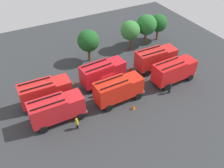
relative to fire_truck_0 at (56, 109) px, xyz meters
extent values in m
plane|color=#2D3033|center=(9.11, 2.04, -2.15)|extent=(55.74, 55.74, 0.00)
cube|color=red|center=(2.45, 0.00, -0.05)|extent=(2.20, 2.50, 2.60)
cube|color=#8C9EAD|center=(3.50, 0.00, 0.26)|extent=(0.08, 2.13, 1.46)
cube|color=red|center=(-1.05, 0.00, 0.10)|extent=(4.80, 2.51, 2.90)
cube|color=black|center=(-1.05, 0.69, 1.67)|extent=(4.32, 0.13, 0.12)
cube|color=black|center=(-1.05, -0.69, 1.67)|extent=(4.32, 0.13, 0.12)
cube|color=silver|center=(3.65, 0.00, -1.20)|extent=(0.20, 2.38, 0.28)
cylinder|color=black|center=(2.65, 1.20, -1.60)|extent=(1.10, 0.35, 1.10)
cylinder|color=black|center=(2.65, -1.20, -1.60)|extent=(1.10, 0.35, 1.10)
cylinder|color=black|center=(-2.25, 1.20, -1.60)|extent=(1.10, 0.35, 1.10)
cylinder|color=black|center=(-2.25, -1.20, -1.60)|extent=(1.10, 0.35, 1.10)
cube|color=red|center=(11.38, -0.14, -0.05)|extent=(2.30, 2.58, 2.60)
cube|color=#8C9EAD|center=(12.43, -0.10, 0.26)|extent=(0.16, 2.13, 1.46)
cube|color=red|center=(7.88, -0.27, 0.10)|extent=(4.89, 2.69, 2.90)
cube|color=black|center=(7.86, 0.41, 1.67)|extent=(4.32, 0.29, 0.12)
cube|color=black|center=(7.91, -0.96, 1.67)|extent=(4.32, 0.29, 0.12)
cube|color=silver|center=(12.58, -0.09, -1.20)|extent=(0.29, 2.38, 0.28)
cylinder|color=black|center=(11.53, 1.07, -1.60)|extent=(1.11, 0.39, 1.10)
cylinder|color=black|center=(11.63, -1.33, -1.60)|extent=(1.11, 0.39, 1.10)
cylinder|color=black|center=(6.64, 0.88, -1.60)|extent=(1.11, 0.39, 1.10)
cylinder|color=black|center=(6.73, -1.52, -1.60)|extent=(1.11, 0.39, 1.10)
cube|color=red|center=(21.14, -0.15, -0.05)|extent=(2.32, 2.61, 2.60)
cube|color=#8C9EAD|center=(22.19, -0.10, 0.26)|extent=(0.19, 2.13, 1.46)
cube|color=red|center=(17.65, -0.32, 0.10)|extent=(4.92, 2.73, 2.90)
cube|color=black|center=(17.61, 0.36, 1.67)|extent=(4.32, 0.33, 0.12)
cube|color=black|center=(17.68, -1.01, 1.67)|extent=(4.32, 0.33, 0.12)
cube|color=silver|center=(22.34, -0.09, -1.20)|extent=(0.32, 2.38, 0.28)
cylinder|color=black|center=(21.28, 1.06, -1.60)|extent=(1.12, 0.40, 1.10)
cylinder|color=black|center=(21.40, -1.34, -1.60)|extent=(1.12, 0.40, 1.10)
cylinder|color=black|center=(16.39, 0.81, -1.60)|extent=(1.12, 0.40, 1.10)
cylinder|color=black|center=(16.51, -1.58, -1.60)|extent=(1.12, 0.40, 1.10)
cube|color=red|center=(2.14, 3.97, -0.05)|extent=(2.25, 2.54, 2.60)
cube|color=#8C9EAD|center=(3.19, 3.95, 0.26)|extent=(0.12, 2.13, 1.46)
cube|color=red|center=(-1.36, 4.04, 0.10)|extent=(4.85, 2.60, 2.90)
cube|color=black|center=(-1.35, 4.73, 1.67)|extent=(4.32, 0.21, 0.12)
cube|color=black|center=(-1.37, 3.35, 1.67)|extent=(4.32, 0.21, 0.12)
cube|color=silver|center=(3.34, 3.94, -1.20)|extent=(0.25, 2.38, 0.28)
cylinder|color=black|center=(2.36, 5.16, -1.60)|extent=(1.11, 0.37, 1.10)
cylinder|color=black|center=(2.31, 2.76, -1.60)|extent=(1.11, 0.37, 1.10)
cylinder|color=black|center=(-2.54, 5.26, -1.60)|extent=(1.11, 0.37, 1.10)
cylinder|color=black|center=(-2.58, 2.87, -1.60)|extent=(1.11, 0.37, 1.10)
cube|color=red|center=(11.21, 4.64, -0.05)|extent=(2.41, 2.68, 2.60)
cube|color=#8C9EAD|center=(12.25, 4.74, 0.26)|extent=(0.27, 2.12, 1.46)
cube|color=red|center=(7.72, 4.34, 0.10)|extent=(5.00, 2.91, 2.90)
cube|color=black|center=(7.66, 5.02, 1.67)|extent=(4.31, 0.50, 0.12)
cube|color=black|center=(7.78, 3.65, 1.67)|extent=(4.31, 0.50, 0.12)
cube|color=silver|center=(12.40, 4.75, -1.20)|extent=(0.41, 2.38, 0.28)
cylinder|color=black|center=(11.30, 5.86, -1.60)|extent=(1.13, 0.45, 1.10)
cylinder|color=black|center=(11.51, 3.47, -1.60)|extent=(1.13, 0.45, 1.10)
cylinder|color=black|center=(6.42, 5.43, -1.60)|extent=(1.13, 0.45, 1.10)
cylinder|color=black|center=(6.63, 3.04, -1.60)|extent=(1.13, 0.45, 1.10)
cube|color=red|center=(20.77, 3.99, -0.05)|extent=(2.22, 2.52, 2.60)
cube|color=#8C9EAD|center=(21.82, 3.98, 0.26)|extent=(0.10, 2.13, 1.46)
cube|color=red|center=(17.27, 4.02, 0.10)|extent=(4.82, 2.55, 2.90)
cube|color=black|center=(17.28, 4.71, 1.67)|extent=(4.32, 0.16, 0.12)
cube|color=black|center=(17.27, 3.33, 1.67)|extent=(4.32, 0.16, 0.12)
cube|color=silver|center=(21.97, 3.98, -1.20)|extent=(0.22, 2.38, 0.28)
cylinder|color=black|center=(20.98, 5.19, -1.60)|extent=(1.10, 0.36, 1.10)
cylinder|color=black|center=(20.96, 2.79, -1.60)|extent=(1.10, 0.36, 1.10)
cylinder|color=black|center=(16.08, 5.23, -1.60)|extent=(1.10, 0.36, 1.10)
cylinder|color=black|center=(16.06, 2.83, -1.60)|extent=(1.10, 0.36, 1.10)
cylinder|color=black|center=(16.50, -2.17, -1.73)|extent=(0.16, 0.16, 0.84)
cylinder|color=black|center=(16.59, -2.36, -1.73)|extent=(0.16, 0.16, 0.84)
cube|color=black|center=(16.55, -2.26, -0.94)|extent=(0.40, 0.48, 0.73)
sphere|color=brown|center=(16.55, -2.26, -0.45)|extent=(0.24, 0.24, 0.24)
cylinder|color=black|center=(16.55, -2.26, -0.36)|extent=(0.30, 0.30, 0.07)
cylinder|color=black|center=(1.77, -2.57, -1.76)|extent=(0.16, 0.16, 0.78)
cylinder|color=black|center=(1.71, -2.37, -1.76)|extent=(0.16, 0.16, 0.78)
cube|color=gold|center=(1.74, -2.47, -1.03)|extent=(0.34, 0.47, 0.68)
sphere|color=brown|center=(1.74, -2.47, -0.58)|extent=(0.22, 0.22, 0.22)
cylinder|color=gold|center=(1.74, -2.47, -0.49)|extent=(0.28, 0.28, 0.07)
cylinder|color=black|center=(13.56, 4.02, -1.76)|extent=(0.16, 0.16, 0.78)
cylinder|color=black|center=(13.35, 4.07, -1.76)|extent=(0.16, 0.16, 0.78)
cube|color=#B7140F|center=(13.46, 4.04, -1.03)|extent=(0.46, 0.32, 0.68)
sphere|color=tan|center=(13.46, 4.04, -0.58)|extent=(0.22, 0.22, 0.22)
cylinder|color=#B7140F|center=(13.46, 4.04, -0.49)|extent=(0.28, 0.28, 0.07)
cylinder|color=black|center=(20.46, 7.76, -1.77)|extent=(0.16, 0.16, 0.77)
cylinder|color=black|center=(20.57, 7.95, -1.77)|extent=(0.16, 0.16, 0.77)
cube|color=black|center=(20.52, 7.86, -1.06)|extent=(0.42, 0.48, 0.67)
sphere|color=brown|center=(20.52, 7.86, -0.61)|extent=(0.22, 0.22, 0.22)
cylinder|color=black|center=(20.52, 7.86, -0.53)|extent=(0.27, 0.27, 0.06)
cylinder|color=black|center=(6.96, 2.04, -1.78)|extent=(0.16, 0.16, 0.75)
cylinder|color=black|center=(6.78, 1.94, -1.78)|extent=(0.16, 0.16, 0.75)
cube|color=#B7140F|center=(6.87, 1.99, -1.07)|extent=(0.48, 0.42, 0.65)
sphere|color=tan|center=(6.87, 1.99, -0.64)|extent=(0.21, 0.21, 0.21)
cylinder|color=#B7140F|center=(6.87, 1.99, -0.56)|extent=(0.27, 0.27, 0.06)
cylinder|color=brown|center=(9.56, 11.49, -0.98)|extent=(0.47, 0.47, 2.35)
sphere|color=#19511E|center=(9.56, 11.49, 1.80)|extent=(3.76, 3.76, 3.76)
cylinder|color=brown|center=(18.02, 11.79, -1.03)|extent=(0.45, 0.45, 2.25)
sphere|color=#337A33|center=(18.02, 11.79, 1.62)|extent=(3.60, 3.60, 3.60)
cylinder|color=brown|center=(21.64, 11.98, -0.95)|extent=(0.48, 0.48, 2.41)
sphere|color=#236628|center=(21.64, 11.98, 1.90)|extent=(3.86, 3.86, 3.86)
cylinder|color=brown|center=(24.72, 12.34, -1.09)|extent=(0.43, 0.43, 2.13)
sphere|color=#19511E|center=(24.72, 12.34, 1.43)|extent=(3.41, 3.41, 3.41)
cone|color=#F2600C|center=(-0.98, 6.59, -1.84)|extent=(0.43, 0.43, 0.62)
cone|color=#F2600C|center=(9.96, -2.77, -1.80)|extent=(0.50, 0.50, 0.71)
cone|color=#F2600C|center=(4.76, 6.28, -1.88)|extent=(0.39, 0.39, 0.56)
camera|label=1|loc=(-4.52, -23.92, 22.39)|focal=40.37mm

